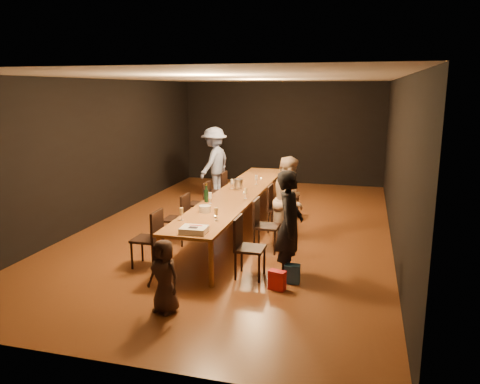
% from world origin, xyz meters
% --- Properties ---
extents(ground, '(10.00, 10.00, 0.00)m').
position_xyz_m(ground, '(0.00, 0.00, 0.00)').
color(ground, '#492212').
rests_on(ground, ground).
extents(room_shell, '(6.04, 10.04, 3.02)m').
position_xyz_m(room_shell, '(0.00, 0.00, 2.08)').
color(room_shell, black).
rests_on(room_shell, ground).
extents(table, '(0.90, 6.00, 0.75)m').
position_xyz_m(table, '(0.00, 0.00, 0.70)').
color(table, brown).
rests_on(table, ground).
extents(chair_right_0, '(0.42, 0.42, 0.93)m').
position_xyz_m(chair_right_0, '(0.85, -2.40, 0.47)').
color(chair_right_0, black).
rests_on(chair_right_0, ground).
extents(chair_right_1, '(0.42, 0.42, 0.93)m').
position_xyz_m(chair_right_1, '(0.85, -1.20, 0.47)').
color(chair_right_1, black).
rests_on(chair_right_1, ground).
extents(chair_right_2, '(0.42, 0.42, 0.93)m').
position_xyz_m(chair_right_2, '(0.85, 0.00, 0.47)').
color(chair_right_2, black).
rests_on(chair_right_2, ground).
extents(chair_right_3, '(0.42, 0.42, 0.93)m').
position_xyz_m(chair_right_3, '(0.85, 1.20, 0.47)').
color(chair_right_3, black).
rests_on(chair_right_3, ground).
extents(chair_left_0, '(0.42, 0.42, 0.93)m').
position_xyz_m(chair_left_0, '(-0.85, -2.40, 0.47)').
color(chair_left_0, black).
rests_on(chair_left_0, ground).
extents(chair_left_1, '(0.42, 0.42, 0.93)m').
position_xyz_m(chair_left_1, '(-0.85, -1.20, 0.47)').
color(chair_left_1, black).
rests_on(chair_left_1, ground).
extents(chair_left_2, '(0.42, 0.42, 0.93)m').
position_xyz_m(chair_left_2, '(-0.85, 0.00, 0.47)').
color(chair_left_2, black).
rests_on(chair_left_2, ground).
extents(chair_left_3, '(0.42, 0.42, 0.93)m').
position_xyz_m(chair_left_3, '(-0.85, 1.20, 0.47)').
color(chair_left_3, black).
rests_on(chair_left_3, ground).
extents(woman_birthday, '(0.40, 0.60, 1.65)m').
position_xyz_m(woman_birthday, '(1.42, -2.27, 0.82)').
color(woman_birthday, black).
rests_on(woman_birthday, ground).
extents(woman_tan, '(0.77, 0.90, 1.61)m').
position_xyz_m(woman_tan, '(1.15, -0.64, 0.81)').
color(woman_tan, beige).
rests_on(woman_tan, ground).
extents(man_blue, '(0.89, 1.29, 1.83)m').
position_xyz_m(man_blue, '(-1.34, 2.55, 0.92)').
color(man_blue, '#8699D0').
rests_on(man_blue, ground).
extents(child, '(0.54, 0.43, 0.96)m').
position_xyz_m(child, '(0.07, -3.77, 0.48)').
color(child, '#3E2B23').
rests_on(child, ground).
extents(gift_bag_red, '(0.26, 0.19, 0.28)m').
position_xyz_m(gift_bag_red, '(1.33, -2.75, 0.14)').
color(gift_bag_red, red).
rests_on(gift_bag_red, ground).
extents(gift_bag_blue, '(0.23, 0.16, 0.28)m').
position_xyz_m(gift_bag_blue, '(1.50, -2.45, 0.14)').
color(gift_bag_blue, '#225794').
rests_on(gift_bag_blue, ground).
extents(birthday_cake, '(0.39, 0.32, 0.09)m').
position_xyz_m(birthday_cake, '(0.10, -2.76, 0.79)').
color(birthday_cake, white).
rests_on(birthday_cake, table).
extents(plate_stack, '(0.26, 0.26, 0.11)m').
position_xyz_m(plate_stack, '(-0.13, -1.63, 0.81)').
color(plate_stack, silver).
rests_on(plate_stack, table).
extents(champagne_bottle, '(0.09, 0.09, 0.35)m').
position_xyz_m(champagne_bottle, '(-0.35, -0.93, 0.93)').
color(champagne_bottle, black).
rests_on(champagne_bottle, table).
extents(ice_bucket, '(0.19, 0.19, 0.21)m').
position_xyz_m(ice_bucket, '(-0.09, 0.35, 0.85)').
color(ice_bucket, silver).
rests_on(ice_bucket, table).
extents(wineglass_0, '(0.06, 0.06, 0.21)m').
position_xyz_m(wineglass_0, '(-0.32, -2.21, 0.85)').
color(wineglass_0, beige).
rests_on(wineglass_0, table).
extents(wineglass_1, '(0.06, 0.06, 0.21)m').
position_xyz_m(wineglass_1, '(0.21, -2.06, 0.85)').
color(wineglass_1, beige).
rests_on(wineglass_1, table).
extents(wineglass_2, '(0.06, 0.06, 0.21)m').
position_xyz_m(wineglass_2, '(-0.24, -1.03, 0.85)').
color(wineglass_2, silver).
rests_on(wineglass_2, table).
extents(wineglass_3, '(0.06, 0.06, 0.21)m').
position_xyz_m(wineglass_3, '(0.28, -0.49, 0.85)').
color(wineglass_3, beige).
rests_on(wineglass_3, table).
extents(wineglass_4, '(0.06, 0.06, 0.21)m').
position_xyz_m(wineglass_4, '(-0.21, 0.30, 0.85)').
color(wineglass_4, silver).
rests_on(wineglass_4, table).
extents(wineglass_5, '(0.06, 0.06, 0.21)m').
position_xyz_m(wineglass_5, '(0.18, 0.88, 0.85)').
color(wineglass_5, silver).
rests_on(wineglass_5, table).
extents(tealight_near, '(0.05, 0.05, 0.03)m').
position_xyz_m(tealight_near, '(0.15, -1.93, 0.77)').
color(tealight_near, '#B2B7B2').
rests_on(tealight_near, table).
extents(tealight_mid, '(0.05, 0.05, 0.03)m').
position_xyz_m(tealight_mid, '(0.15, -0.09, 0.77)').
color(tealight_mid, '#B2B7B2').
rests_on(tealight_mid, table).
extents(tealight_far, '(0.05, 0.05, 0.03)m').
position_xyz_m(tealight_far, '(0.15, 1.45, 0.77)').
color(tealight_far, '#B2B7B2').
rests_on(tealight_far, table).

